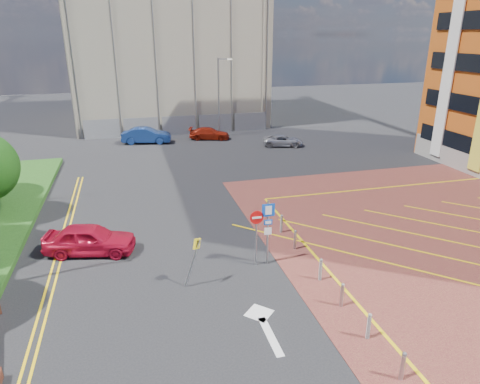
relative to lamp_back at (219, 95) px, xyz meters
name	(u,v)px	position (x,y,z in m)	size (l,w,h in m)	color
ground	(263,276)	(-4.08, -28.00, -4.36)	(140.00, 140.00, 0.00)	black
lamp_back	(219,95)	(0.00, 0.00, 0.00)	(1.53, 0.16, 8.00)	#9EA0A8
sign_cluster	(264,226)	(-3.78, -27.02, -2.41)	(1.17, 0.12, 3.20)	#9EA0A8
warning_sign	(194,256)	(-7.17, -28.01, -2.93)	(0.82, 0.43, 2.24)	#9EA0A8
bollard_row	(327,279)	(-1.78, -29.67, -3.89)	(0.14, 11.14, 0.90)	#9EA0A8
construction_building	(165,27)	(-4.08, 12.00, 6.64)	(21.20, 19.20, 22.00)	#AAA28B
construction_fence	(188,125)	(-3.08, 2.00, -3.36)	(21.60, 0.06, 2.00)	gray
car_red_left	(90,239)	(-11.70, -23.77, -3.61)	(1.76, 4.38, 1.49)	#B20F2A
car_blue_back	(146,135)	(-7.73, -1.18, -3.57)	(1.66, 4.77, 1.57)	navy
car_red_back	(209,133)	(-1.36, -1.08, -3.76)	(1.68, 4.14, 1.20)	#9C1E0D
car_silver_back	(283,141)	(4.99, -5.76, -3.83)	(1.77, 3.85, 1.07)	#B0AFB6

